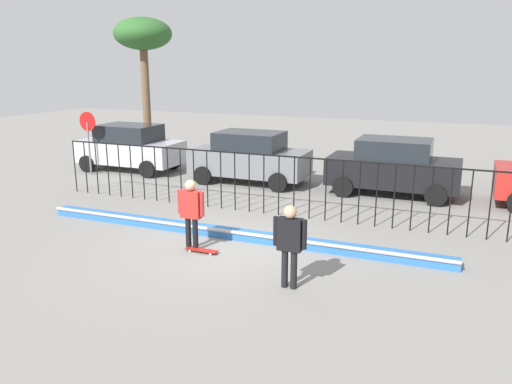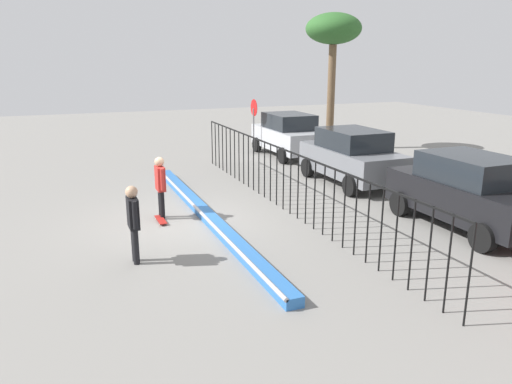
{
  "view_description": "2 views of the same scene",
  "coord_description": "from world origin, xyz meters",
  "px_view_note": "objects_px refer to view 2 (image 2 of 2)",
  "views": [
    {
      "loc": [
        5.26,
        -10.34,
        4.33
      ],
      "look_at": [
        0.58,
        1.05,
        1.19
      ],
      "focal_mm": 35.42,
      "sensor_mm": 36.0,
      "label": 1
    },
    {
      "loc": [
        12.39,
        -2.78,
        4.22
      ],
      "look_at": [
        0.97,
        1.81,
        0.89
      ],
      "focal_mm": 34.42,
      "sensor_mm": 36.0,
      "label": 2
    }
  ],
  "objects_px": {
    "parked_car_silver": "(289,134)",
    "stop_sign": "(254,119)",
    "parked_car_black": "(469,191)",
    "skateboarder": "(160,182)",
    "camera_operator": "(133,217)",
    "parked_car_gray": "(352,156)",
    "palm_tree_short": "(333,33)",
    "skateboard": "(161,220)"
  },
  "relations": [
    {
      "from": "camera_operator",
      "to": "parked_car_black",
      "type": "height_order",
      "value": "parked_car_black"
    },
    {
      "from": "skateboarder",
      "to": "palm_tree_short",
      "type": "height_order",
      "value": "palm_tree_short"
    },
    {
      "from": "skateboarder",
      "to": "parked_car_gray",
      "type": "relative_size",
      "value": 0.4
    },
    {
      "from": "palm_tree_short",
      "to": "skateboard",
      "type": "bearing_deg",
      "value": -50.65
    },
    {
      "from": "parked_car_silver",
      "to": "parked_car_black",
      "type": "height_order",
      "value": "same"
    },
    {
      "from": "camera_operator",
      "to": "stop_sign",
      "type": "distance_m",
      "value": 12.83
    },
    {
      "from": "camera_operator",
      "to": "stop_sign",
      "type": "bearing_deg",
      "value": 25.37
    },
    {
      "from": "skateboarder",
      "to": "skateboard",
      "type": "height_order",
      "value": "skateboarder"
    },
    {
      "from": "parked_car_silver",
      "to": "palm_tree_short",
      "type": "xyz_separation_m",
      "value": [
        -0.88,
        2.63,
        4.44
      ]
    },
    {
      "from": "stop_sign",
      "to": "skateboard",
      "type": "bearing_deg",
      "value": -35.98
    },
    {
      "from": "skateboarder",
      "to": "parked_car_gray",
      "type": "xyz_separation_m",
      "value": [
        -1.46,
        6.98,
        -0.05
      ]
    },
    {
      "from": "camera_operator",
      "to": "parked_car_silver",
      "type": "relative_size",
      "value": 0.4
    },
    {
      "from": "camera_operator",
      "to": "parked_car_gray",
      "type": "xyz_separation_m",
      "value": [
        -4.29,
        8.11,
        -0.05
      ]
    },
    {
      "from": "skateboarder",
      "to": "stop_sign",
      "type": "height_order",
      "value": "stop_sign"
    },
    {
      "from": "skateboard",
      "to": "camera_operator",
      "type": "relative_size",
      "value": 0.47
    },
    {
      "from": "parked_car_silver",
      "to": "camera_operator",
      "type": "bearing_deg",
      "value": -40.59
    },
    {
      "from": "parked_car_gray",
      "to": "parked_car_silver",
      "type": "bearing_deg",
      "value": 177.07
    },
    {
      "from": "stop_sign",
      "to": "palm_tree_short",
      "type": "height_order",
      "value": "palm_tree_short"
    },
    {
      "from": "parked_car_gray",
      "to": "stop_sign",
      "type": "xyz_separation_m",
      "value": [
        -6.45,
        -1.12,
        0.64
      ]
    },
    {
      "from": "camera_operator",
      "to": "parked_car_silver",
      "type": "height_order",
      "value": "parked_car_silver"
    },
    {
      "from": "camera_operator",
      "to": "parked_car_gray",
      "type": "height_order",
      "value": "parked_car_gray"
    },
    {
      "from": "parked_car_black",
      "to": "skateboarder",
      "type": "bearing_deg",
      "value": -114.26
    },
    {
      "from": "parked_car_gray",
      "to": "skateboarder",
      "type": "bearing_deg",
      "value": -79.27
    },
    {
      "from": "stop_sign",
      "to": "palm_tree_short",
      "type": "distance_m",
      "value": 5.45
    },
    {
      "from": "camera_operator",
      "to": "parked_car_silver",
      "type": "xyz_separation_m",
      "value": [
        -9.74,
        8.29,
        -0.05
      ]
    },
    {
      "from": "parked_car_silver",
      "to": "stop_sign",
      "type": "distance_m",
      "value": 1.75
    },
    {
      "from": "skateboard",
      "to": "parked_car_black",
      "type": "relative_size",
      "value": 0.19
    },
    {
      "from": "parked_car_gray",
      "to": "parked_car_black",
      "type": "bearing_deg",
      "value": 1.03
    },
    {
      "from": "skateboard",
      "to": "palm_tree_short",
      "type": "relative_size",
      "value": 0.13
    },
    {
      "from": "parked_car_silver",
      "to": "palm_tree_short",
      "type": "height_order",
      "value": "palm_tree_short"
    },
    {
      "from": "camera_operator",
      "to": "stop_sign",
      "type": "relative_size",
      "value": 0.68
    },
    {
      "from": "camera_operator",
      "to": "parked_car_gray",
      "type": "bearing_deg",
      "value": -3.67
    },
    {
      "from": "stop_sign",
      "to": "camera_operator",
      "type": "bearing_deg",
      "value": -33.08
    },
    {
      "from": "parked_car_black",
      "to": "palm_tree_short",
      "type": "xyz_separation_m",
      "value": [
        -11.49,
        2.61,
        4.44
      ]
    },
    {
      "from": "parked_car_gray",
      "to": "palm_tree_short",
      "type": "relative_size",
      "value": 0.68
    },
    {
      "from": "skateboarder",
      "to": "stop_sign",
      "type": "bearing_deg",
      "value": 124.8
    },
    {
      "from": "stop_sign",
      "to": "skateboarder",
      "type": "bearing_deg",
      "value": -36.54
    },
    {
      "from": "parked_car_silver",
      "to": "parked_car_black",
      "type": "distance_m",
      "value": 10.61
    },
    {
      "from": "skateboard",
      "to": "skateboarder",
      "type": "bearing_deg",
      "value": 148.41
    },
    {
      "from": "skateboard",
      "to": "parked_car_gray",
      "type": "height_order",
      "value": "parked_car_gray"
    },
    {
      "from": "palm_tree_short",
      "to": "camera_operator",
      "type": "bearing_deg",
      "value": -45.76
    },
    {
      "from": "parked_car_gray",
      "to": "palm_tree_short",
      "type": "bearing_deg",
      "value": 155.05
    }
  ]
}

